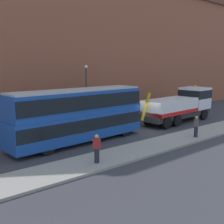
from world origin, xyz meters
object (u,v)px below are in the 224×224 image
at_px(pedestrian_onlooker, 97,149).
at_px(street_lamp, 86,89).
at_px(pedestrian_bystander, 196,127).
at_px(double_decker_bus, 79,113).
at_px(recovery_tow_truck, 180,105).

bearing_deg(pedestrian_onlooker, street_lamp, 29.04).
bearing_deg(pedestrian_bystander, double_decker_bus, 42.42).
xyz_separation_m(double_decker_bus, pedestrian_bystander, (7.75, -5.01, -1.25)).
bearing_deg(street_lamp, recovery_tow_truck, -31.84).
xyz_separation_m(double_decker_bus, pedestrian_onlooker, (-1.80, -4.76, -1.25)).
bearing_deg(pedestrian_bystander, recovery_tow_truck, -57.16).
relative_size(pedestrian_bystander, street_lamp, 0.29).
relative_size(double_decker_bus, pedestrian_onlooker, 6.52).
xyz_separation_m(pedestrian_onlooker, street_lamp, (5.93, 9.90, 2.49)).
xyz_separation_m(recovery_tow_truck, double_decker_bus, (-12.36, -0.03, 0.47)).
height_order(recovery_tow_truck, double_decker_bus, double_decker_bus).
bearing_deg(double_decker_bus, pedestrian_bystander, -36.29).
bearing_deg(street_lamp, double_decker_bus, -128.80).
bearing_deg(pedestrian_onlooker, pedestrian_bystander, -31.51).
distance_m(recovery_tow_truck, pedestrian_bystander, 6.87).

